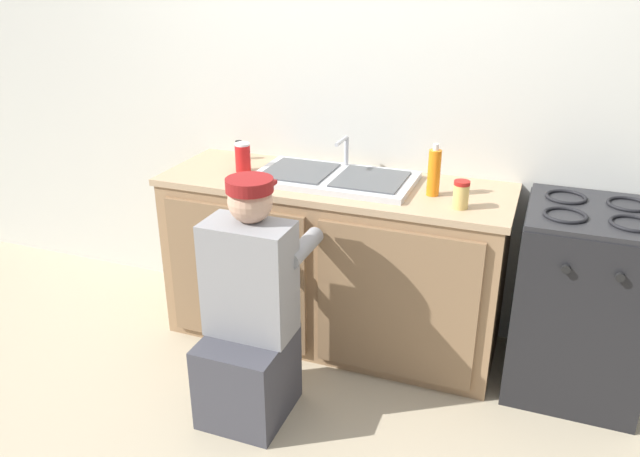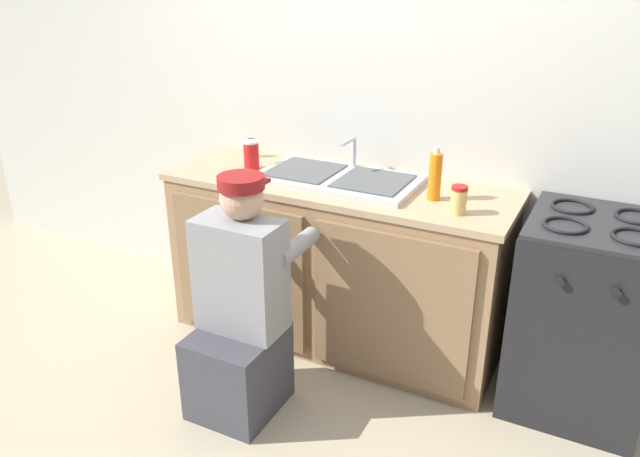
% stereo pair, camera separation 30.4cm
% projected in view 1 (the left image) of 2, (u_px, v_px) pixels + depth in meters
% --- Properties ---
extents(ground_plane, '(12.00, 12.00, 0.00)m').
position_uv_depth(ground_plane, '(313.00, 363.00, 3.24)').
color(ground_plane, tan).
extents(back_wall, '(6.00, 0.10, 2.50)m').
position_uv_depth(back_wall, '(357.00, 99.00, 3.31)').
color(back_wall, silver).
rests_on(back_wall, ground_plane).
extents(counter_cabinet, '(1.74, 0.62, 0.87)m').
position_uv_depth(counter_cabinet, '(333.00, 265.00, 3.32)').
color(counter_cabinet, '#997551').
rests_on(counter_cabinet, ground_plane).
extents(countertop, '(1.78, 0.62, 0.03)m').
position_uv_depth(countertop, '(334.00, 184.00, 3.15)').
color(countertop, tan).
rests_on(countertop, counter_cabinet).
extents(sink_double_basin, '(0.80, 0.44, 0.19)m').
position_uv_depth(sink_double_basin, '(334.00, 177.00, 3.14)').
color(sink_double_basin, silver).
rests_on(sink_double_basin, countertop).
extents(stove_range, '(0.58, 0.62, 0.93)m').
position_uv_depth(stove_range, '(580.00, 301.00, 2.92)').
color(stove_range, black).
rests_on(stove_range, ground_plane).
extents(plumber_person, '(0.42, 0.61, 1.10)m').
position_uv_depth(plumber_person, '(249.00, 321.00, 2.75)').
color(plumber_person, '#3F3F47').
rests_on(plumber_person, ground_plane).
extents(spice_bottle_pepper, '(0.04, 0.04, 0.10)m').
position_uv_depth(spice_bottle_pepper, '(239.00, 150.00, 3.48)').
color(spice_bottle_pepper, '#513823').
rests_on(spice_bottle_pepper, countertop).
extents(soda_cup_red, '(0.08, 0.08, 0.15)m').
position_uv_depth(soda_cup_red, '(243.00, 157.00, 3.26)').
color(soda_cup_red, red).
rests_on(soda_cup_red, countertop).
extents(soap_bottle_orange, '(0.06, 0.06, 0.25)m').
position_uv_depth(soap_bottle_orange, '(434.00, 172.00, 2.91)').
color(soap_bottle_orange, orange).
rests_on(soap_bottle_orange, countertop).
extents(condiment_jar, '(0.07, 0.07, 0.13)m').
position_uv_depth(condiment_jar, '(461.00, 195.00, 2.77)').
color(condiment_jar, '#DBB760').
rests_on(condiment_jar, countertop).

